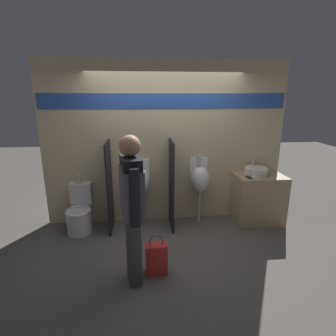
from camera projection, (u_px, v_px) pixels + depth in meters
name	position (u px, v px, depth m)	size (l,w,h in m)	color
ground_plane	(169.00, 234.00, 4.18)	(16.00, 16.00, 0.00)	#5B5651
display_wall	(165.00, 143.00, 4.40)	(4.04, 0.07, 2.70)	beige
sink_counter	(258.00, 199.00, 4.50)	(0.81, 0.56, 0.85)	tan
sink_basin	(256.00, 171.00, 4.42)	(0.38, 0.38, 0.26)	white
cell_phone	(249.00, 177.00, 4.26)	(0.07, 0.14, 0.01)	black
divider_near_counter	(110.00, 187.00, 4.18)	(0.03, 0.56, 1.46)	black
divider_mid	(171.00, 185.00, 4.27)	(0.03, 0.56, 1.46)	black
urinal_near_counter	(141.00, 181.00, 4.34)	(0.33, 0.33, 1.16)	silver
urinal_far	(200.00, 179.00, 4.43)	(0.33, 0.33, 1.16)	silver
toilet	(80.00, 214.00, 4.23)	(0.40, 0.57, 0.90)	white
person_in_vest	(132.00, 201.00, 2.89)	(0.30, 0.60, 1.74)	#3D3D42
shopping_bag	(156.00, 258.00, 3.22)	(0.27, 0.15, 0.52)	red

